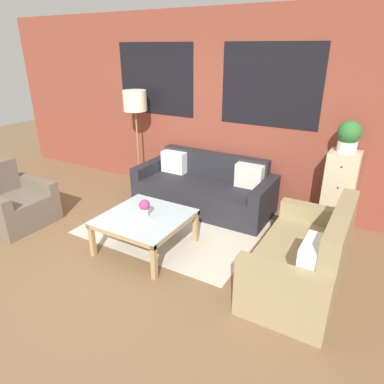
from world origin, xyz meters
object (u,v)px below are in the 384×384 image
drawer_cabinet (339,193)px  potted_plant (349,136)px  coffee_table (145,221)px  flower_vase (145,207)px  armchair_corner (15,205)px  couch_dark (205,190)px  floor_lamp (135,105)px  settee_vintage (304,261)px

drawer_cabinet → potted_plant: size_ratio=2.79×
coffee_table → potted_plant: potted_plant is taller
coffee_table → flower_vase: flower_vase is taller
armchair_corner → coffee_table: (1.96, 0.38, 0.10)m
couch_dark → floor_lamp: (-1.34, 0.11, 1.15)m
couch_dark → flower_vase: size_ratio=9.40×
couch_dark → coffee_table: (-0.05, -1.41, 0.10)m
settee_vintage → coffee_table: settee_vintage is taller
potted_plant → floor_lamp: bearing=-178.0°
drawer_cabinet → potted_plant: potted_plant is taller
drawer_cabinet → potted_plant: (0.00, 0.00, 0.75)m
floor_lamp → potted_plant: 3.19m
coffee_table → flower_vase: 0.19m
armchair_corner → floor_lamp: floor_lamp is taller
armchair_corner → drawer_cabinet: bearing=27.6°
floor_lamp → drawer_cabinet: bearing=2.0°
couch_dark → floor_lamp: floor_lamp is taller
settee_vintage → couch_dark: bearing=145.9°
settee_vintage → flower_vase: size_ratio=6.74×
settee_vintage → flower_vase: settee_vintage is taller
settee_vintage → coffee_table: size_ratio=1.54×
drawer_cabinet → settee_vintage: bearing=-93.0°
settee_vintage → armchair_corner: settee_vintage is taller
couch_dark → potted_plant: 2.12m
settee_vintage → drawer_cabinet: 1.44m
armchair_corner → potted_plant: 4.47m
settee_vintage → armchair_corner: 3.83m
settee_vintage → floor_lamp: bearing=157.1°
drawer_cabinet → coffee_table: bearing=-139.3°
settee_vintage → drawer_cabinet: drawer_cabinet is taller
coffee_table → settee_vintage: bearing=6.5°
settee_vintage → potted_plant: potted_plant is taller
armchair_corner → drawer_cabinet: (3.86, 2.01, 0.27)m
settee_vintage → coffee_table: bearing=-173.5°
couch_dark → armchair_corner: bearing=-138.3°
couch_dark → flower_vase: couch_dark is taller
settee_vintage → floor_lamp: (-3.11, 1.31, 1.12)m
floor_lamp → couch_dark: bearing=-4.8°
couch_dark → settee_vintage: bearing=-34.1°
drawer_cabinet → flower_vase: drawer_cabinet is taller
couch_dark → floor_lamp: size_ratio=1.25×
armchair_corner → potted_plant: bearing=27.6°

